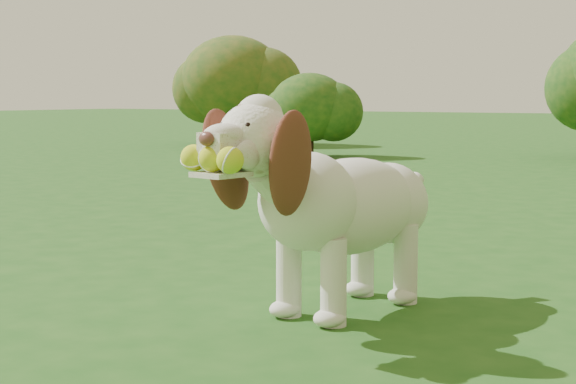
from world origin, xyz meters
The scene contains 4 objects.
ground centered at (0.00, 0.00, 0.00)m, with size 80.00×80.00×0.00m, color #1C4C15.
dog centered at (-0.10, -0.32, 0.46)m, with size 0.56×1.32×0.86m.
shrub_a centered at (-4.88, 7.39, 0.69)m, with size 1.14×1.14×1.18m.
shrub_e centered at (-7.60, 9.28, 1.12)m, with size 1.84×1.84×1.91m.
Camera 1 is at (1.59, -3.27, 0.86)m, focal length 55.00 mm.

